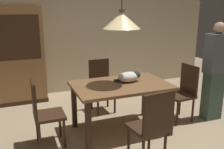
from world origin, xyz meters
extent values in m
plane|color=tan|center=(0.00, 0.00, 0.00)|extent=(10.00, 10.00, 0.00)
cube|color=beige|center=(0.00, 2.65, 1.45)|extent=(6.40, 0.10, 2.90)
cube|color=brown|center=(0.10, 0.46, 0.73)|extent=(1.40, 0.90, 0.04)
cube|color=#382316|center=(-0.52, 0.07, 0.35)|extent=(0.07, 0.07, 0.71)
cube|color=#382316|center=(0.72, 0.07, 0.35)|extent=(0.07, 0.07, 0.71)
cube|color=#382316|center=(-0.52, 0.85, 0.35)|extent=(0.07, 0.07, 0.71)
cube|color=#382316|center=(0.72, 0.85, 0.35)|extent=(0.07, 0.07, 0.71)
cube|color=#382316|center=(-0.95, 0.46, 0.43)|extent=(0.40, 0.40, 0.04)
cube|color=#322014|center=(-1.13, 0.46, 0.69)|extent=(0.04, 0.38, 0.48)
cylinder|color=#382316|center=(-0.79, 0.30, 0.21)|extent=(0.04, 0.04, 0.41)
cylinder|color=#382316|center=(-0.79, 0.62, 0.21)|extent=(0.04, 0.04, 0.41)
cylinder|color=#382316|center=(-1.11, 0.30, 0.21)|extent=(0.04, 0.04, 0.41)
cylinder|color=#382316|center=(-1.11, 0.62, 0.21)|extent=(0.04, 0.04, 0.41)
cube|color=#382316|center=(1.15, 0.46, 0.43)|extent=(0.43, 0.43, 0.04)
cube|color=#322014|center=(1.33, 0.47, 0.69)|extent=(0.07, 0.38, 0.48)
cylinder|color=#382316|center=(0.98, 0.60, 0.21)|extent=(0.04, 0.04, 0.41)
cylinder|color=#382316|center=(1.01, 0.29, 0.21)|extent=(0.04, 0.04, 0.41)
cylinder|color=#382316|center=(1.30, 0.63, 0.21)|extent=(0.04, 0.04, 0.41)
cylinder|color=#382316|center=(1.33, 0.31, 0.21)|extent=(0.04, 0.04, 0.41)
cube|color=#382316|center=(0.10, 1.26, 0.43)|extent=(0.42, 0.42, 0.04)
cube|color=#322014|center=(0.10, 1.44, 0.69)|extent=(0.38, 0.05, 0.48)
cylinder|color=#382316|center=(-0.05, 1.09, 0.21)|extent=(0.04, 0.04, 0.41)
cylinder|color=#382316|center=(0.27, 1.11, 0.21)|extent=(0.04, 0.04, 0.41)
cylinder|color=#382316|center=(-0.06, 1.41, 0.21)|extent=(0.04, 0.04, 0.41)
cylinder|color=#382316|center=(0.26, 1.42, 0.21)|extent=(0.04, 0.04, 0.41)
cube|color=#382316|center=(0.10, -0.34, 0.43)|extent=(0.44, 0.44, 0.04)
cube|color=#322014|center=(0.12, -0.52, 0.69)|extent=(0.38, 0.08, 0.48)
cylinder|color=#382316|center=(0.25, -0.17, 0.21)|extent=(0.04, 0.04, 0.41)
cylinder|color=#382316|center=(-0.07, -0.20, 0.21)|extent=(0.04, 0.04, 0.41)
cylinder|color=#382316|center=(0.28, -0.48, 0.21)|extent=(0.04, 0.04, 0.41)
ellipsoid|color=silver|center=(0.26, 0.53, 0.82)|extent=(0.37, 0.26, 0.15)
sphere|color=#333338|center=(0.38, 0.51, 0.85)|extent=(0.11, 0.11, 0.11)
cylinder|color=#333338|center=(0.14, 0.59, 0.78)|extent=(0.18, 0.04, 0.04)
cone|color=beige|center=(0.10, 0.46, 1.66)|extent=(0.52, 0.52, 0.22)
cylinder|color=#513D23|center=(0.10, 0.46, 1.79)|extent=(0.08, 0.08, 0.04)
cube|color=olive|center=(-1.31, 2.32, 0.93)|extent=(1.10, 0.44, 1.85)
cube|color=#382316|center=(-1.31, 2.10, 1.29)|extent=(0.97, 0.01, 0.81)
cube|color=#382316|center=(-1.31, 2.32, 0.04)|extent=(1.12, 0.45, 0.08)
cube|color=#3D564C|center=(1.71, 0.32, 0.40)|extent=(0.30, 0.20, 0.80)
cube|color=#4C515B|center=(1.71, 0.32, 1.12)|extent=(0.36, 0.22, 0.63)
sphere|color=tan|center=(1.71, 0.32, 1.52)|extent=(0.18, 0.18, 0.18)
camera|label=1|loc=(-1.32, -2.79, 1.87)|focal=40.81mm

